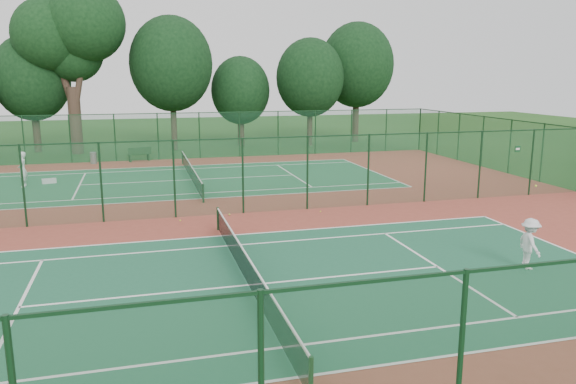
% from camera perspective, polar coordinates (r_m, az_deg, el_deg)
% --- Properties ---
extents(ground, '(120.00, 120.00, 0.00)m').
position_cam_1_polar(ground, '(25.78, -7.91, -2.36)').
color(ground, '#1F4B17').
rests_on(ground, ground).
extents(red_pad, '(40.00, 36.00, 0.01)m').
position_cam_1_polar(red_pad, '(25.78, -7.91, -2.35)').
color(red_pad, brown).
rests_on(red_pad, ground).
extents(court_near, '(23.77, 10.97, 0.01)m').
position_cam_1_polar(court_near, '(17.28, -4.08, -9.43)').
color(court_near, '#1C583B').
rests_on(court_near, red_pad).
extents(court_far, '(23.77, 10.97, 0.01)m').
position_cam_1_polar(court_far, '(34.53, -9.80, 1.23)').
color(court_far, '#1E613A').
rests_on(court_far, red_pad).
extents(fence_north, '(40.00, 0.09, 3.50)m').
position_cam_1_polar(fence_north, '(43.16, -11.02, 5.63)').
color(fence_north, '#194D30').
rests_on(fence_north, ground).
extents(fence_divider, '(40.00, 0.09, 3.50)m').
position_cam_1_polar(fence_divider, '(25.41, -8.02, 1.50)').
color(fence_divider, '#1C542E').
rests_on(fence_divider, ground).
extents(tennis_net_near, '(0.10, 12.90, 0.97)m').
position_cam_1_polar(tennis_net_near, '(17.09, -4.11, -7.77)').
color(tennis_net_near, '#163E1E').
rests_on(tennis_net_near, ground).
extents(tennis_net_far, '(0.10, 12.90, 0.97)m').
position_cam_1_polar(tennis_net_far, '(34.43, -9.83, 2.09)').
color(tennis_net_far, '#13341E').
rests_on(tennis_net_far, ground).
extents(player_near, '(0.77, 1.17, 1.69)m').
position_cam_1_polar(player_near, '(20.01, 23.36, -4.84)').
color(player_near, silver).
rests_on(player_near, court_near).
extents(player_far, '(0.53, 0.76, 2.00)m').
position_cam_1_polar(player_far, '(35.11, -25.35, 2.09)').
color(player_far, white).
rests_on(player_far, court_far).
extents(trash_bin, '(0.56, 0.56, 0.83)m').
position_cam_1_polar(trash_bin, '(42.54, -19.16, 3.29)').
color(trash_bin, slate).
rests_on(trash_bin, red_pad).
extents(bench, '(1.77, 0.97, 1.05)m').
position_cam_1_polar(bench, '(42.72, -14.86, 3.75)').
color(bench, '#123317').
rests_on(bench, red_pad).
extents(kit_bag, '(0.83, 0.48, 0.29)m').
position_cam_1_polar(kit_bag, '(35.75, -23.10, 1.03)').
color(kit_bag, silver).
rests_on(kit_bag, red_pad).
extents(stray_ball_a, '(0.08, 0.08, 0.08)m').
position_cam_1_polar(stray_ball_a, '(25.61, -5.97, -2.29)').
color(stray_ball_a, '#B3D030').
rests_on(stray_ball_a, red_pad).
extents(stray_ball_b, '(0.07, 0.07, 0.07)m').
position_cam_1_polar(stray_ball_b, '(26.09, 3.32, -1.99)').
color(stray_ball_b, gold).
rests_on(stray_ball_b, red_pad).
extents(stray_ball_c, '(0.07, 0.07, 0.07)m').
position_cam_1_polar(stray_ball_c, '(24.92, -10.89, -2.85)').
color(stray_ball_c, gold).
rests_on(stray_ball_c, red_pad).
extents(big_tree, '(8.61, 6.30, 13.22)m').
position_cam_1_polar(big_tree, '(48.43, -21.26, 14.73)').
color(big_tree, '#38271E').
rests_on(big_tree, ground).
extents(evergreen_row, '(39.00, 5.00, 12.00)m').
position_cam_1_polar(evergreen_row, '(49.59, -10.89, 4.37)').
color(evergreen_row, black).
rests_on(evergreen_row, ground).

